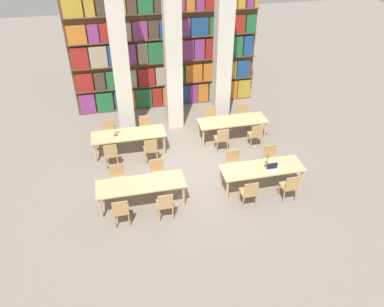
{
  "coord_description": "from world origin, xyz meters",
  "views": [
    {
      "loc": [
        -2.04,
        -9.29,
        7.17
      ],
      "look_at": [
        0.0,
        -0.14,
        0.66
      ],
      "focal_mm": 35.0,
      "sensor_mm": 36.0,
      "label": 1
    }
  ],
  "objects": [
    {
      "name": "chair_1",
      "position": [
        -2.29,
        -0.64,
        0.49
      ],
      "size": [
        0.42,
        0.4,
        0.89
      ],
      "rotation": [
        0.0,
        0.0,
        3.14
      ],
      "color": "tan",
      "rests_on": "ground_plane"
    },
    {
      "name": "reading_table_3",
      "position": [
        1.79,
        1.43,
        0.66
      ],
      "size": [
        2.4,
        0.8,
        0.73
      ],
      "color": "tan",
      "rests_on": "ground_plane"
    },
    {
      "name": "chair_4",
      "position": [
        1.17,
        -2.05,
        0.49
      ],
      "size": [
        0.42,
        0.4,
        0.89
      ],
      "color": "tan",
      "rests_on": "ground_plane"
    },
    {
      "name": "desk_lamp_0",
      "position": [
        1.93,
        -1.32,
        0.99
      ],
      "size": [
        0.14,
        0.14,
        0.39
      ],
      "color": "brown",
      "rests_on": "reading_table_1"
    },
    {
      "name": "chair_15",
      "position": [
        2.4,
        2.12,
        0.49
      ],
      "size": [
        0.42,
        0.4,
        0.89
      ],
      "rotation": [
        0.0,
        0.0,
        3.14
      ],
      "color": "tan",
      "rests_on": "ground_plane"
    },
    {
      "name": "reading_table_2",
      "position": [
        -1.81,
        1.32,
        0.66
      ],
      "size": [
        2.4,
        0.8,
        0.73
      ],
      "color": "tan",
      "rests_on": "ground_plane"
    },
    {
      "name": "chair_7",
      "position": [
        2.36,
        -0.68,
        0.49
      ],
      "size": [
        0.42,
        0.4,
        0.89
      ],
      "rotation": [
        0.0,
        0.0,
        3.14
      ],
      "color": "tan",
      "rests_on": "ground_plane"
    },
    {
      "name": "chair_10",
      "position": [
        -1.18,
        0.63,
        0.49
      ],
      "size": [
        0.42,
        0.4,
        0.89
      ],
      "color": "tan",
      "rests_on": "ground_plane"
    },
    {
      "name": "ground_plane",
      "position": [
        0.0,
        0.0,
        0.0
      ],
      "size": [
        40.0,
        40.0,
        0.0
      ],
      "primitive_type": "plane",
      "color": "gray"
    },
    {
      "name": "pillar_left",
      "position": [
        -1.77,
        2.86,
        3.0
      ],
      "size": [
        0.56,
        0.56,
        6.0
      ],
      "color": "silver",
      "rests_on": "ground_plane"
    },
    {
      "name": "bookshelf_bank",
      "position": [
        -0.01,
        4.47,
        2.65
      ],
      "size": [
        7.14,
        0.35,
        5.5
      ],
      "color": "brown",
      "rests_on": "ground_plane"
    },
    {
      "name": "chair_8",
      "position": [
        -2.43,
        0.63,
        0.49
      ],
      "size": [
        0.42,
        0.4,
        0.89
      ],
      "color": "tan",
      "rests_on": "ground_plane"
    },
    {
      "name": "pillar_center",
      "position": [
        0.0,
        2.86,
        3.0
      ],
      "size": [
        0.56,
        0.56,
        6.0
      ],
      "color": "silver",
      "rests_on": "ground_plane"
    },
    {
      "name": "chair_12",
      "position": [
        1.21,
        0.75,
        0.49
      ],
      "size": [
        0.42,
        0.4,
        0.89
      ],
      "color": "tan",
      "rests_on": "ground_plane"
    },
    {
      "name": "chair_14",
      "position": [
        2.4,
        0.75,
        0.49
      ],
      "size": [
        0.42,
        0.4,
        0.89
      ],
      "color": "tan",
      "rests_on": "ground_plane"
    },
    {
      "name": "laptop",
      "position": [
        2.03,
        -1.57,
        0.77
      ],
      "size": [
        0.32,
        0.22,
        0.21
      ],
      "color": "silver",
      "rests_on": "reading_table_1"
    },
    {
      "name": "reading_table_1",
      "position": [
        1.79,
        -1.36,
        0.66
      ],
      "size": [
        2.4,
        0.8,
        0.73
      ],
      "color": "tan",
      "rests_on": "ground_plane"
    },
    {
      "name": "chair_13",
      "position": [
        1.21,
        2.12,
        0.49
      ],
      "size": [
        0.42,
        0.4,
        0.89
      ],
      "rotation": [
        0.0,
        0.0,
        3.14
      ],
      "color": "tan",
      "rests_on": "ground_plane"
    },
    {
      "name": "pillar_right",
      "position": [
        1.77,
        2.86,
        3.0
      ],
      "size": [
        0.56,
        0.56,
        6.0
      ],
      "color": "silver",
      "rests_on": "ground_plane"
    },
    {
      "name": "desk_lamp_1",
      "position": [
        -2.21,
        1.31,
        1.0
      ],
      "size": [
        0.14,
        0.14,
        0.41
      ],
      "color": "brown",
      "rests_on": "reading_table_2"
    },
    {
      "name": "chair_2",
      "position": [
        -1.14,
        -2.02,
        0.49
      ],
      "size": [
        0.42,
        0.4,
        0.89
      ],
      "color": "tan",
      "rests_on": "ground_plane"
    },
    {
      "name": "chair_9",
      "position": [
        -2.43,
        2.0,
        0.49
      ],
      "size": [
        0.42,
        0.4,
        0.89
      ],
      "rotation": [
        0.0,
        0.0,
        3.14
      ],
      "color": "tan",
      "rests_on": "ground_plane"
    },
    {
      "name": "reading_table_0",
      "position": [
        -1.69,
        -1.33,
        0.66
      ],
      "size": [
        2.4,
        0.8,
        0.73
      ],
      "color": "tan",
      "rests_on": "ground_plane"
    },
    {
      "name": "chair_0",
      "position": [
        -2.29,
        -2.02,
        0.49
      ],
      "size": [
        0.42,
        0.4,
        0.89
      ],
      "color": "tan",
      "rests_on": "ground_plane"
    },
    {
      "name": "chair_6",
      "position": [
        2.36,
        -2.05,
        0.49
      ],
      "size": [
        0.42,
        0.4,
        0.89
      ],
      "color": "tan",
      "rests_on": "ground_plane"
    },
    {
      "name": "chair_11",
      "position": [
        -1.18,
        2.0,
        0.49
      ],
      "size": [
        0.42,
        0.4,
        0.89
      ],
      "rotation": [
        0.0,
        0.0,
        3.14
      ],
      "color": "tan",
      "rests_on": "ground_plane"
    },
    {
      "name": "chair_5",
      "position": [
        1.17,
        -0.68,
        0.49
      ],
      "size": [
        0.42,
        0.4,
        0.89
      ],
      "rotation": [
        0.0,
        0.0,
        3.14
      ],
      "color": "tan",
      "rests_on": "ground_plane"
    },
    {
      "name": "chair_3",
      "position": [
        -1.14,
        -0.64,
        0.49
      ],
      "size": [
        0.42,
        0.4,
        0.89
      ],
      "rotation": [
        0.0,
        0.0,
        3.14
      ],
      "color": "tan",
      "rests_on": "ground_plane"
    }
  ]
}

